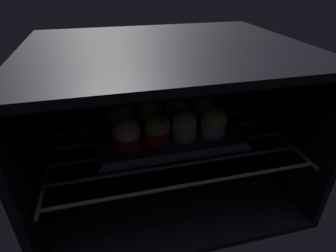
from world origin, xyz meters
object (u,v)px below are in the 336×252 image
muffin_row0_col0 (127,134)px  muffin_row0_col1 (158,129)px  baking_tray (168,134)px  muffin_row1_col2 (178,113)px  muffin_row1_col1 (150,115)px  muffin_row1_col0 (122,118)px  muffin_row1_col3 (202,110)px  muffin_row0_col2 (184,125)px  muffin_row0_col3 (214,122)px

muffin_row0_col0 → muffin_row0_col1: bearing=2.4°
baking_tray → muffin_row1_col2: 6.08cm
muffin_row0_col1 → muffin_row1_col1: size_ratio=1.00×
baking_tray → muffin_row0_col0: muffin_row0_col0 is taller
muffin_row0_col0 → muffin_row1_col0: (-0.27, 7.24, 0.10)cm
muffin_row1_col0 → muffin_row1_col3: size_ratio=1.04×
muffin_row0_col0 → muffin_row0_col1: 6.92cm
muffin_row1_col0 → muffin_row0_col2: bearing=-26.4°
muffin_row0_col0 → muffin_row0_col2: bearing=2.6°
muffin_row1_col0 → muffin_row1_col2: bearing=0.2°
muffin_row1_col2 → muffin_row1_col0: bearing=-179.8°
muffin_row0_col3 → muffin_row1_col2: muffin_row0_col3 is taller
muffin_row0_col2 → muffin_row1_col2: (0.33, 6.69, -0.43)cm
muffin_row0_col1 → muffin_row0_col3: size_ratio=0.92×
muffin_row1_col1 → muffin_row1_col2: muffin_row1_col1 is taller
muffin_row0_col2 → muffin_row1_col0: (-13.39, 6.64, -0.06)cm
muffin_row1_col0 → muffin_row1_col2: size_ratio=1.07×
muffin_row1_col0 → muffin_row1_col1: (6.82, 0.04, -0.10)cm
muffin_row0_col1 → muffin_row1_col0: size_ratio=0.98×
muffin_row1_col0 → muffin_row1_col2: muffin_row1_col0 is taller
muffin_row0_col2 → muffin_row0_col3: 7.05cm
muffin_row1_col2 → muffin_row1_col3: bearing=-0.8°
muffin_row1_col0 → muffin_row1_col1: bearing=0.4°
muffin_row0_col1 → muffin_row1_col2: 9.58cm
baking_tray → muffin_row1_col1: muffin_row1_col1 is taller
muffin_row0_col3 → baking_tray: bearing=162.3°
muffin_row0_col3 → muffin_row0_col0: bearing=-178.9°
muffin_row0_col0 → muffin_row0_col1: same height
muffin_row0_col1 → muffin_row1_col0: 9.99cm
muffin_row0_col1 → muffin_row0_col0: bearing=-177.6°
muffin_row1_col3 → muffin_row1_col0: bearing=179.9°
muffin_row0_col1 → muffin_row1_col3: bearing=28.2°
muffin_row0_col0 → muffin_row0_col3: size_ratio=0.93×
muffin_row0_col1 → muffin_row0_col2: muffin_row0_col2 is taller
muffin_row0_col2 → muffin_row1_col2: bearing=87.2°
muffin_row0_col0 → muffin_row1_col0: 7.24cm
muffin_row0_col2 → muffin_row0_col1: bearing=-177.1°
muffin_row1_col0 → muffin_row1_col3: 20.09cm
muffin_row0_col0 → muffin_row0_col3: (20.17, 0.37, 0.10)cm
muffin_row0_col2 → muffin_row1_col2: muffin_row0_col2 is taller
baking_tray → muffin_row0_col2: size_ratio=4.54×
baking_tray → muffin_row1_col2: size_ratio=5.00×
muffin_row0_col2 → muffin_row1_col3: size_ratio=1.07×
baking_tray → muffin_row0_col0: (-10.09, -3.60, 3.75)cm
muffin_row1_col1 → muffin_row1_col3: size_ratio=1.01×
muffin_row0_col3 → muffin_row1_col3: bearing=92.9°
muffin_row1_col0 → muffin_row0_col1: bearing=-44.0°
muffin_row1_col1 → muffin_row1_col3: (13.27, -0.08, -0.10)cm
muffin_row0_col2 → baking_tray: bearing=135.3°
baking_tray → muffin_row1_col0: (-10.36, 3.64, 3.85)cm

